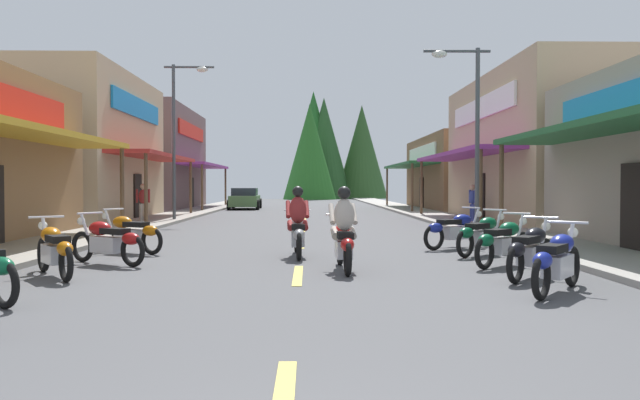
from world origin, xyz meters
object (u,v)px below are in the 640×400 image
(motorcycle_parked_right_3, at_px, (483,234))
(motorcycle_parked_left_3, at_px, (108,240))
(streetlamp_left, at_px, (181,121))
(pedestrian_by_shop, at_px, (143,201))
(pedestrian_browsing, at_px, (473,201))
(parked_car_curbside, at_px, (245,199))
(motorcycle_parked_right_1, at_px, (531,250))
(motorcycle_parked_left_2, at_px, (54,249))
(rider_cruising_trailing, at_px, (298,227))
(streetlamp_right, at_px, (467,113))
(motorcycle_parked_right_4, at_px, (456,229))
(motorcycle_parked_right_2, at_px, (504,241))
(motorcycle_parked_right_0, at_px, (557,260))
(motorcycle_parked_left_4, at_px, (129,232))
(rider_cruising_lead, at_px, (344,236))

(motorcycle_parked_right_3, xyz_separation_m, motorcycle_parked_left_3, (-7.95, -1.46, 0.00))
(streetlamp_left, height_order, pedestrian_by_shop, streetlamp_left)
(pedestrian_browsing, bearing_deg, parked_car_curbside, 113.59)
(motorcycle_parked_right_1, xyz_separation_m, motorcycle_parked_left_2, (-8.16, 0.32, 0.00))
(motorcycle_parked_left_2, bearing_deg, streetlamp_left, -31.99)
(motorcycle_parked_right_3, xyz_separation_m, rider_cruising_trailing, (-4.18, -0.21, 0.17))
(motorcycle_parked_left_2, xyz_separation_m, rider_cruising_trailing, (4.15, 2.91, 0.17))
(streetlamp_right, distance_m, motorcycle_parked_right_4, 5.86)
(motorcycle_parked_right_2, bearing_deg, motorcycle_parked_left_2, 144.97)
(motorcycle_parked_right_0, relative_size, motorcycle_parked_right_4, 0.92)
(pedestrian_browsing, bearing_deg, pedestrian_by_shop, 167.14)
(streetlamp_left, xyz_separation_m, pedestrian_browsing, (12.23, -1.75, -3.44))
(streetlamp_left, xyz_separation_m, rider_cruising_trailing, (5.28, -13.15, -3.72))
(streetlamp_left, xyz_separation_m, motorcycle_parked_right_4, (9.19, -11.50, -3.88))
(motorcycle_parked_right_2, distance_m, pedestrian_by_shop, 17.20)
(motorcycle_parked_left_3, bearing_deg, motorcycle_parked_left_4, -52.59)
(streetlamp_left, xyz_separation_m, motorcycle_parked_right_0, (9.16, -17.81, -3.88))
(motorcycle_parked_left_3, xyz_separation_m, pedestrian_browsing, (10.73, 12.65, 0.44))
(motorcycle_parked_left_3, distance_m, motorcycle_parked_left_4, 2.10)
(motorcycle_parked_right_1, xyz_separation_m, motorcycle_parked_left_4, (-7.96, 4.08, 0.00))
(motorcycle_parked_right_1, relative_size, motorcycle_parked_left_3, 0.93)
(motorcycle_parked_right_3, xyz_separation_m, pedestrian_by_shop, (-10.76, 11.66, 0.47))
(streetlamp_right, height_order, parked_car_curbside, streetlamp_right)
(streetlamp_left, relative_size, parked_car_curbside, 1.56)
(motorcycle_parked_right_2, height_order, motorcycle_parked_right_3, same)
(motorcycle_parked_right_0, xyz_separation_m, motorcycle_parked_right_2, (0.18, 3.04, 0.00))
(motorcycle_parked_right_0, distance_m, parked_car_curbside, 32.96)
(streetlamp_right, height_order, pedestrian_browsing, streetlamp_right)
(motorcycle_parked_right_2, height_order, motorcycle_parked_left_2, same)
(streetlamp_left, distance_m, motorcycle_parked_left_4, 12.98)
(motorcycle_parked_right_1, xyz_separation_m, motorcycle_parked_right_4, (-0.10, 4.89, 0.00))
(motorcycle_parked_right_0, bearing_deg, pedestrian_browsing, 27.68)
(rider_cruising_lead, xyz_separation_m, pedestrian_by_shop, (-7.48, 14.09, 0.30))
(motorcycle_parked_right_1, xyz_separation_m, motorcycle_parked_right_3, (0.16, 3.45, 0.00))
(motorcycle_parked_right_2, distance_m, rider_cruising_lead, 3.24)
(streetlamp_left, height_order, motorcycle_parked_right_2, streetlamp_left)
(motorcycle_parked_right_2, distance_m, motorcycle_parked_left_3, 7.85)
(motorcycle_parked_right_0, xyz_separation_m, motorcycle_parked_right_3, (0.29, 4.87, 0.00))
(motorcycle_parked_left_3, bearing_deg, pedestrian_by_shop, -45.29)
(motorcycle_parked_right_1, distance_m, motorcycle_parked_left_2, 8.17)
(motorcycle_parked_left_3, height_order, parked_car_curbside, parked_car_curbside)
(motorcycle_parked_left_2, distance_m, pedestrian_by_shop, 15.00)
(motorcycle_parked_right_4, bearing_deg, motorcycle_parked_right_2, -118.14)
(motorcycle_parked_right_1, relative_size, pedestrian_browsing, 1.07)
(motorcycle_parked_right_4, bearing_deg, motorcycle_parked_right_0, -121.13)
(motorcycle_parked_right_4, distance_m, motorcycle_parked_left_4, 7.90)
(parked_car_curbside, bearing_deg, pedestrian_browsing, -146.87)
(motorcycle_parked_right_4, bearing_deg, rider_cruising_lead, -158.83)
(streetlamp_left, bearing_deg, rider_cruising_trailing, -68.14)
(motorcycle_parked_right_1, height_order, rider_cruising_lead, rider_cruising_lead)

